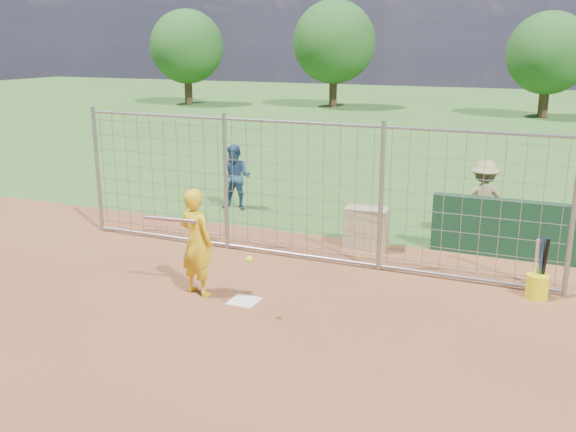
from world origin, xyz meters
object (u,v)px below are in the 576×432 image
at_px(bystander_c, 483,201).
at_px(bucket_with_bats, 538,283).
at_px(equipment_bin, 367,228).
at_px(batter, 196,242).
at_px(bystander_a, 236,177).

bearing_deg(bystander_c, bucket_with_bats, 102.00).
xyz_separation_m(equipment_bin, bucket_with_bats, (3.17, -1.38, -0.15)).
distance_m(batter, equipment_bin, 3.80).
distance_m(bystander_c, equipment_bin, 2.43).
relative_size(equipment_bin, bucket_with_bats, 0.82).
height_order(bystander_a, bucket_with_bats, bystander_a).
relative_size(batter, bucket_with_bats, 1.75).
xyz_separation_m(bystander_a, bystander_c, (5.69, -0.28, 0.05)).
height_order(batter, bystander_a, batter).
bearing_deg(bucket_with_bats, equipment_bin, 156.45).
bearing_deg(bucket_with_bats, bystander_c, 113.68).
bearing_deg(bystander_a, bystander_c, -10.89).
bearing_deg(bystander_a, bucket_with_bats, -31.77).
xyz_separation_m(batter, equipment_bin, (1.75, 3.34, -0.46)).
xyz_separation_m(bystander_c, bucket_with_bats, (1.20, -2.75, -0.57)).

